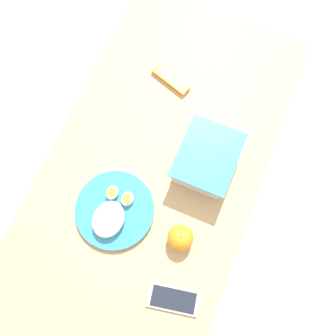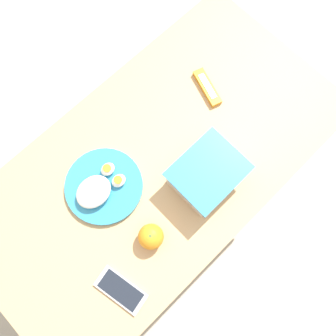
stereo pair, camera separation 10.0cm
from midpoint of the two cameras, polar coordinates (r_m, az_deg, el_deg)
The scene contains 7 objects.
ground_plane at distance 1.76m, azimuth 0.40°, elevation -5.74°, with size 10.00×10.00×0.00m, color #B2A899.
table at distance 1.12m, azimuth 0.63°, elevation -0.77°, with size 1.24×0.66×0.74m.
food_container at distance 0.99m, azimuth 9.58°, elevation -1.75°, with size 0.21×0.17×0.10m.
orange_fruit at distance 0.96m, azimuth -0.02°, elevation -12.46°, with size 0.08×0.08×0.08m.
rice_plate at distance 1.01m, azimuth -8.76°, elevation -3.83°, with size 0.24×0.24×0.06m.
candy_bar at distance 1.14m, azimuth 9.38°, elevation 13.23°, with size 0.08×0.14×0.02m.
cell_phone at distance 1.01m, azimuth -5.26°, elevation -20.96°, with size 0.10×0.16×0.01m.
Camera 2 is at (0.16, 0.22, 1.74)m, focal length 35.00 mm.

